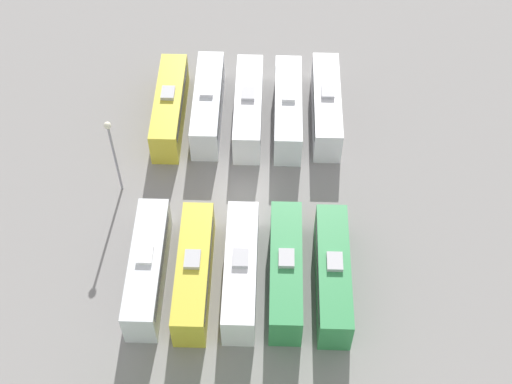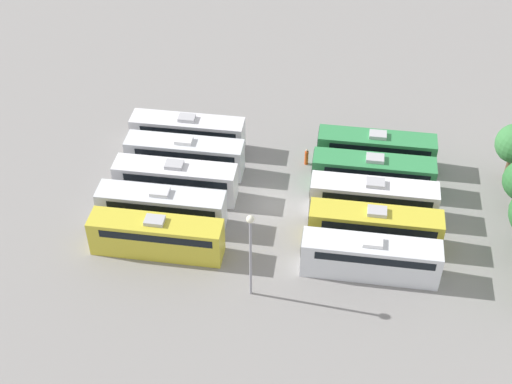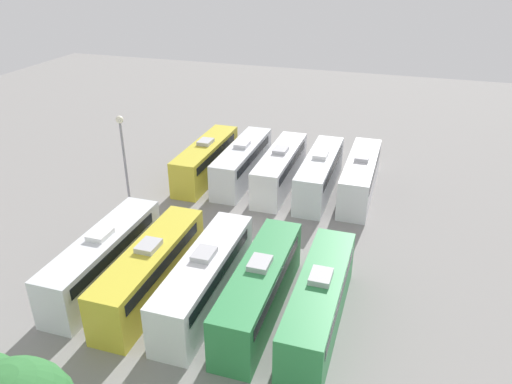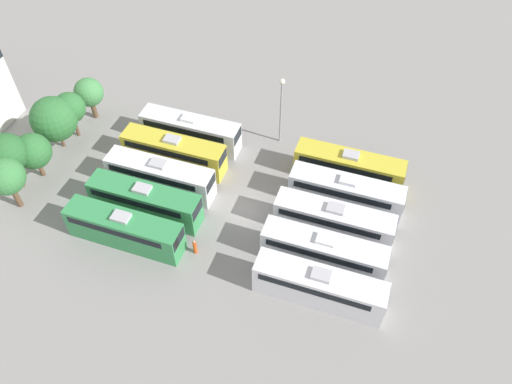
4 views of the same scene
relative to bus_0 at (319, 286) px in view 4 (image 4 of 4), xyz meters
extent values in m
plane|color=gray|center=(7.33, 9.33, -1.86)|extent=(115.29, 115.29, 0.00)
cube|color=silver|center=(0.00, -0.03, -0.17)|extent=(2.46, 11.07, 3.38)
cube|color=black|center=(0.00, 0.24, 0.80)|extent=(2.50, 9.41, 0.74)
cube|color=black|center=(0.00, -5.56, 0.78)|extent=(2.16, 0.08, 1.18)
cube|color=#B2B2B7|center=(0.00, -0.03, 1.70)|extent=(1.20, 1.60, 0.35)
cube|color=silver|center=(3.57, 0.46, -0.17)|extent=(2.46, 11.07, 3.38)
cube|color=black|center=(3.57, 0.74, 0.80)|extent=(2.50, 9.41, 0.74)
cube|color=black|center=(3.57, -5.06, 0.78)|extent=(2.16, 0.08, 1.18)
cube|color=white|center=(3.57, 0.46, 1.70)|extent=(1.20, 1.60, 0.35)
cube|color=white|center=(7.26, 0.43, -0.17)|extent=(2.46, 11.07, 3.38)
cube|color=black|center=(7.26, 0.71, 0.80)|extent=(2.50, 9.41, 0.74)
cube|color=black|center=(7.26, -5.10, 0.78)|extent=(2.16, 0.08, 1.18)
cube|color=#B2B2B7|center=(7.26, 0.43, 1.70)|extent=(1.20, 1.60, 0.35)
cube|color=silver|center=(11.06, 0.08, -0.17)|extent=(2.46, 11.07, 3.38)
cube|color=black|center=(11.06, 0.36, 0.80)|extent=(2.50, 9.41, 0.74)
cube|color=black|center=(11.06, -5.44, 0.78)|extent=(2.16, 0.08, 1.18)
cube|color=silver|center=(11.06, 0.08, 1.70)|extent=(1.20, 1.60, 0.35)
cube|color=gold|center=(14.58, 0.53, -0.17)|extent=(2.46, 11.07, 3.38)
cube|color=black|center=(14.58, 0.81, 0.80)|extent=(2.50, 9.41, 0.74)
cube|color=black|center=(14.58, -4.99, 0.78)|extent=(2.16, 0.08, 1.18)
cube|color=#B2B2B7|center=(14.58, 0.53, 1.70)|extent=(1.20, 1.60, 0.35)
cube|color=#338C4C|center=(0.08, 18.31, -0.17)|extent=(2.46, 11.07, 3.38)
cube|color=black|center=(0.08, 18.58, 0.80)|extent=(2.50, 9.41, 0.74)
cube|color=black|center=(0.08, 12.78, 0.78)|extent=(2.16, 0.08, 1.18)
cube|color=#B2B2B7|center=(0.08, 18.31, 1.70)|extent=(1.20, 1.60, 0.35)
cube|color=#338C4C|center=(3.73, 18.11, -0.17)|extent=(2.46, 11.07, 3.38)
cube|color=black|center=(3.73, 18.39, 0.80)|extent=(2.50, 9.41, 0.74)
cube|color=black|center=(3.73, 12.58, 0.78)|extent=(2.16, 0.08, 1.18)
cube|color=#B2B2B7|center=(3.73, 18.11, 1.70)|extent=(1.20, 1.60, 0.35)
cube|color=white|center=(7.22, 18.20, -0.17)|extent=(2.46, 11.07, 3.38)
cube|color=black|center=(7.22, 18.48, 0.80)|extent=(2.50, 9.41, 0.74)
cube|color=black|center=(7.22, 12.68, 0.78)|extent=(2.16, 0.08, 1.18)
cube|color=#B2B2B7|center=(7.22, 18.20, 1.70)|extent=(1.20, 1.60, 0.35)
cube|color=gold|center=(10.85, 18.41, -0.17)|extent=(2.46, 11.07, 3.38)
cube|color=black|center=(10.85, 18.68, 0.80)|extent=(2.50, 9.41, 0.74)
cube|color=black|center=(10.85, 12.88, 0.78)|extent=(2.16, 0.08, 1.18)
cube|color=#B2B2B7|center=(10.85, 18.41, 1.70)|extent=(1.20, 1.60, 0.35)
cube|color=silver|center=(14.49, 18.12, -0.17)|extent=(2.46, 11.07, 3.38)
cube|color=black|center=(14.49, 18.40, 0.80)|extent=(2.50, 9.41, 0.74)
cube|color=black|center=(14.49, 12.60, 0.78)|extent=(2.16, 0.08, 1.18)
cube|color=white|center=(14.49, 18.12, 1.70)|extent=(1.20, 1.60, 0.35)
cylinder|color=#CC4C19|center=(0.94, 11.78, -1.10)|extent=(0.36, 0.36, 1.51)
sphere|color=tan|center=(0.94, 11.78, -0.23)|extent=(0.24, 0.24, 0.24)
cylinder|color=gray|center=(18.06, 8.95, 2.07)|extent=(0.20, 0.20, 7.85)
sphere|color=#EAE5C6|center=(18.06, 8.95, 6.17)|extent=(0.60, 0.60, 0.60)
cylinder|color=brown|center=(0.50, 30.63, -0.41)|extent=(0.56, 0.56, 2.89)
sphere|color=#387A3D|center=(0.50, 30.63, 2.32)|extent=(3.66, 3.66, 3.66)
cylinder|color=brown|center=(2.79, 32.02, -0.21)|extent=(0.32, 0.32, 3.30)
sphere|color=#28602D|center=(2.79, 32.02, 2.83)|extent=(3.96, 3.96, 3.96)
cylinder|color=brown|center=(4.84, 31.00, -0.79)|extent=(0.46, 0.46, 2.13)
sphere|color=#2D6B33|center=(4.84, 31.00, 1.57)|extent=(3.71, 3.71, 3.71)
cylinder|color=brown|center=(9.43, 31.50, -0.80)|extent=(0.36, 0.36, 2.11)
sphere|color=#2D6B33|center=(9.43, 31.50, 1.97)|extent=(4.89, 4.89, 4.89)
cylinder|color=brown|center=(11.53, 30.91, -0.50)|extent=(0.37, 0.37, 2.72)
sphere|color=#2D6B33|center=(11.53, 30.91, 2.06)|extent=(3.41, 3.41, 3.41)
cylinder|color=brown|center=(15.02, 30.77, -0.67)|extent=(0.59, 0.59, 2.38)
sphere|color=#428447|center=(15.02, 30.77, 1.68)|extent=(3.30, 3.30, 3.30)
camera|label=1|loc=(5.20, 47.49, 47.15)|focal=50.00mm
camera|label=2|loc=(55.20, 14.81, 41.15)|focal=50.00mm
camera|label=3|loc=(-3.41, 41.25, 18.36)|focal=35.00mm
camera|label=4|loc=(-22.41, -2.14, 36.20)|focal=35.00mm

